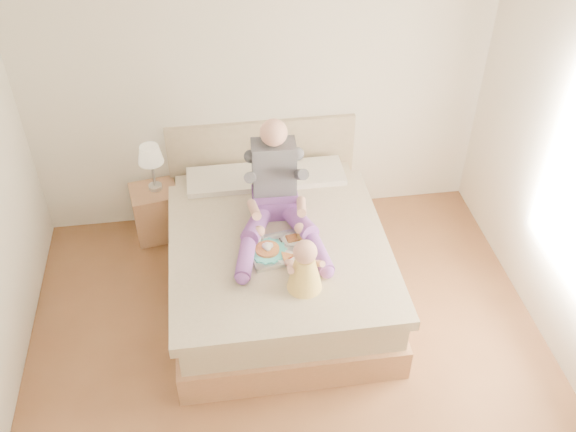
{
  "coord_description": "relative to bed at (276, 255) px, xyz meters",
  "views": [
    {
      "loc": [
        -0.46,
        -2.79,
        3.95
      ],
      "look_at": [
        0.08,
        0.98,
        0.81
      ],
      "focal_mm": 40.0,
      "sensor_mm": 36.0,
      "label": 1
    }
  ],
  "objects": [
    {
      "name": "room",
      "position": [
        0.08,
        -1.08,
        1.19
      ],
      "size": [
        4.02,
        4.22,
        2.71
      ],
      "color": "brown",
      "rests_on": "ground"
    },
    {
      "name": "bed",
      "position": [
        0.0,
        0.0,
        0.0
      ],
      "size": [
        1.7,
        2.18,
        1.0
      ],
      "color": "#996A47",
      "rests_on": "ground"
    },
    {
      "name": "nightstand",
      "position": [
        -1.0,
        0.8,
        -0.07
      ],
      "size": [
        0.46,
        0.43,
        0.5
      ],
      "rotation": [
        0.0,
        0.0,
        0.17
      ],
      "color": "#996A47",
      "rests_on": "ground"
    },
    {
      "name": "lamp",
      "position": [
        -0.98,
        0.82,
        0.52
      ],
      "size": [
        0.22,
        0.22,
        0.45
      ],
      "color": "silver",
      "rests_on": "nightstand"
    },
    {
      "name": "adult",
      "position": [
        0.02,
        0.1,
        0.55
      ],
      "size": [
        0.74,
        1.05,
        0.87
      ],
      "rotation": [
        0.0,
        0.0,
        -0.04
      ],
      "color": "#6F3B95",
      "rests_on": "bed"
    },
    {
      "name": "tray",
      "position": [
        -0.01,
        -0.26,
        0.32
      ],
      "size": [
        0.52,
        0.44,
        0.13
      ],
      "rotation": [
        0.0,
        0.0,
        0.17
      ],
      "color": "silver",
      "rests_on": "bed"
    },
    {
      "name": "baby",
      "position": [
        0.12,
        -0.67,
        0.47
      ],
      "size": [
        0.28,
        0.38,
        0.43
      ],
      "rotation": [
        0.0,
        0.0,
        0.16
      ],
      "color": "#FFCE50",
      "rests_on": "bed"
    }
  ]
}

